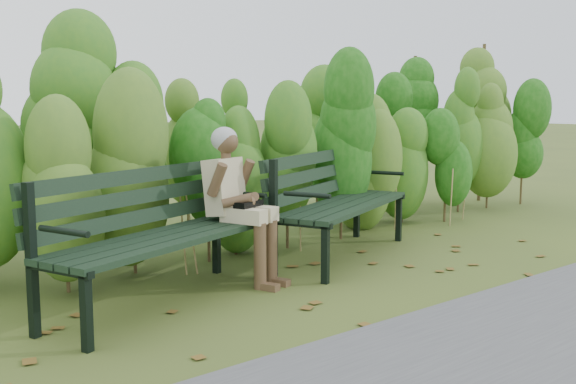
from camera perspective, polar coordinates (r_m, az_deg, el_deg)
ground at (r=5.52m, az=2.33°, el=-8.12°), size 80.00×80.00×0.00m
hedge_band at (r=6.81m, az=-8.14°, el=5.55°), size 11.04×1.67×2.42m
leaf_litter at (r=5.47m, az=3.25°, el=-8.23°), size 5.99×2.14×0.01m
bench_left at (r=5.09m, az=-11.47°, el=-2.79°), size 2.11×1.28×1.00m
bench_right at (r=6.54m, az=3.88°, el=-0.27°), size 2.13×1.41×1.02m
seated_woman at (r=5.57m, az=-4.32°, el=-0.10°), size 0.54×0.75×1.29m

